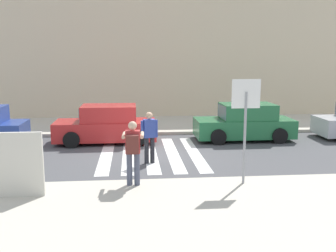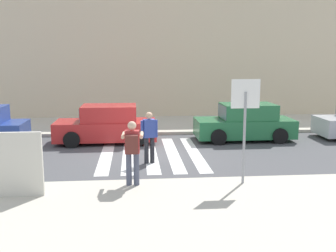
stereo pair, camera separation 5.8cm
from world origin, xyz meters
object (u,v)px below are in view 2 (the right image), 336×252
(pedestrian_crossing, at_px, (149,135))
(stop_sign, at_px, (245,108))
(photographer_with_backpack, at_px, (132,148))
(parked_car_red, at_px, (107,125))
(advertising_board, at_px, (20,164))
(parked_car_green, at_px, (245,123))

(pedestrian_crossing, bearing_deg, stop_sign, -48.37)
(photographer_with_backpack, xyz_separation_m, parked_car_red, (-1.06, 6.00, -0.44))
(pedestrian_crossing, bearing_deg, advertising_board, -135.54)
(parked_car_red, bearing_deg, stop_sign, -56.37)
(photographer_with_backpack, xyz_separation_m, parked_car_green, (4.75, 6.00, -0.44))
(parked_car_red, relative_size, parked_car_green, 1.00)
(pedestrian_crossing, distance_m, parked_car_red, 3.72)
(parked_car_red, relative_size, advertising_board, 2.56)
(stop_sign, relative_size, parked_car_red, 0.68)
(stop_sign, bearing_deg, parked_car_red, 123.63)
(parked_car_green, xyz_separation_m, advertising_board, (-7.47, -6.56, 0.21))
(photographer_with_backpack, distance_m, parked_car_red, 6.11)
(stop_sign, relative_size, pedestrian_crossing, 1.62)
(parked_car_green, height_order, advertising_board, advertising_board)
(photographer_with_backpack, xyz_separation_m, pedestrian_crossing, (0.55, 2.66, -0.19))
(stop_sign, height_order, pedestrian_crossing, stop_sign)
(pedestrian_crossing, bearing_deg, parked_car_red, 115.78)
(parked_car_red, distance_m, parked_car_green, 5.81)
(photographer_with_backpack, distance_m, pedestrian_crossing, 2.72)
(parked_car_red, height_order, advertising_board, advertising_board)
(stop_sign, distance_m, photographer_with_backpack, 3.14)
(parked_car_red, bearing_deg, photographer_with_backpack, -79.96)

